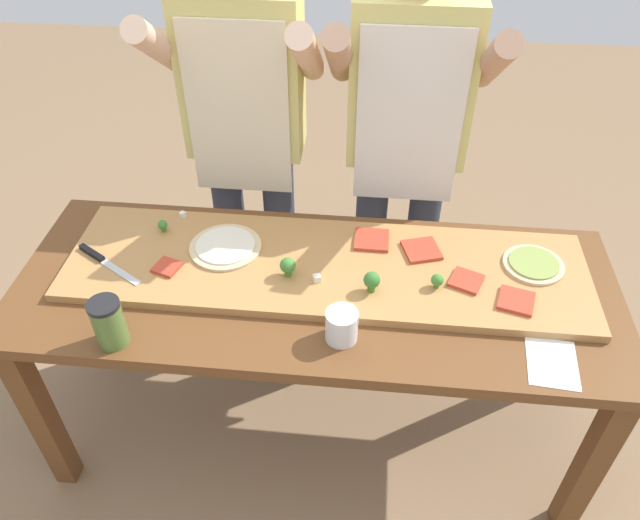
% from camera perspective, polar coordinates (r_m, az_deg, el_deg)
% --- Properties ---
extents(ground_plane, '(8.00, 8.00, 0.00)m').
position_cam_1_polar(ground_plane, '(2.46, -0.34, -15.19)').
color(ground_plane, '#896B4C').
extents(prep_table, '(1.85, 0.71, 0.76)m').
position_cam_1_polar(prep_table, '(1.94, -0.41, -4.38)').
color(prep_table, brown).
rests_on(prep_table, ground).
extents(cutting_board, '(1.62, 0.45, 0.03)m').
position_cam_1_polar(cutting_board, '(1.91, 0.52, -0.65)').
color(cutting_board, '#B27F47').
rests_on(cutting_board, prep_table).
extents(chefs_knife, '(0.25, 0.16, 0.02)m').
position_cam_1_polar(chefs_knife, '(2.03, -19.78, 0.09)').
color(chefs_knife, '#B7BABF').
rests_on(chefs_knife, cutting_board).
extents(pizza_whole_pesto_green, '(0.19, 0.19, 0.02)m').
position_cam_1_polar(pizza_whole_pesto_green, '(2.00, 19.31, -0.36)').
color(pizza_whole_pesto_green, beige).
rests_on(pizza_whole_pesto_green, cutting_board).
extents(pizza_whole_white_garlic, '(0.23, 0.23, 0.02)m').
position_cam_1_polar(pizza_whole_white_garlic, '(1.97, -8.82, 1.25)').
color(pizza_whole_white_garlic, beige).
rests_on(pizza_whole_white_garlic, cutting_board).
extents(pizza_slice_center, '(0.12, 0.12, 0.01)m').
position_cam_1_polar(pizza_slice_center, '(1.89, 13.49, -1.88)').
color(pizza_slice_center, '#BC3D28').
rests_on(pizza_slice_center, cutting_board).
extents(pizza_slice_near_left, '(0.11, 0.11, 0.01)m').
position_cam_1_polar(pizza_slice_near_left, '(1.99, 4.85, 1.90)').
color(pizza_slice_near_left, '#BC3D28').
rests_on(pizza_slice_near_left, cutting_board).
extents(pizza_slice_far_right, '(0.14, 0.14, 0.01)m').
position_cam_1_polar(pizza_slice_far_right, '(1.97, 9.46, 0.92)').
color(pizza_slice_far_right, '#BC3D28').
rests_on(pizza_slice_far_right, cutting_board).
extents(pizza_slice_near_right, '(0.12, 0.12, 0.01)m').
position_cam_1_polar(pizza_slice_near_right, '(1.86, 17.84, -3.64)').
color(pizza_slice_near_right, '#BC3D28').
rests_on(pizza_slice_near_right, cutting_board).
extents(pizza_slice_far_left, '(0.09, 0.09, 0.01)m').
position_cam_1_polar(pizza_slice_far_left, '(1.94, -14.10, -0.65)').
color(pizza_slice_far_left, '#BC3D28').
rests_on(pizza_slice_far_left, cutting_board).
extents(broccoli_floret_back_right, '(0.05, 0.05, 0.07)m').
position_cam_1_polar(broccoli_floret_back_right, '(1.84, -3.01, -0.46)').
color(broccoli_floret_back_right, '#487A23').
rests_on(broccoli_floret_back_right, cutting_board).
extents(broccoli_floret_back_left, '(0.03, 0.03, 0.04)m').
position_cam_1_polar(broccoli_floret_back_left, '(2.07, -14.47, 3.17)').
color(broccoli_floret_back_left, '#487A23').
rests_on(broccoli_floret_back_left, cutting_board).
extents(broccoli_floret_front_left, '(0.05, 0.05, 0.07)m').
position_cam_1_polar(broccoli_floret_front_left, '(1.79, 4.86, -1.94)').
color(broccoli_floret_front_left, '#3F7220').
rests_on(broccoli_floret_front_left, cutting_board).
extents(broccoli_floret_front_mid, '(0.04, 0.04, 0.05)m').
position_cam_1_polar(broccoli_floret_front_mid, '(1.84, 10.89, -1.88)').
color(broccoli_floret_front_mid, '#487A23').
rests_on(broccoli_floret_front_mid, cutting_board).
extents(cheese_crumble_a, '(0.02, 0.02, 0.01)m').
position_cam_1_polar(cheese_crumble_a, '(1.76, 2.88, -4.38)').
color(cheese_crumble_a, white).
rests_on(cheese_crumble_a, cutting_board).
extents(cheese_crumble_b, '(0.02, 0.02, 0.02)m').
position_cam_1_polar(cheese_crumble_b, '(2.13, -12.70, 4.16)').
color(cheese_crumble_b, white).
rests_on(cheese_crumble_b, cutting_board).
extents(cheese_crumble_c, '(0.03, 0.03, 0.02)m').
position_cam_1_polar(cheese_crumble_c, '(1.83, -0.30, -1.70)').
color(cheese_crumble_c, white).
rests_on(cheese_crumble_c, cutting_board).
extents(flour_cup, '(0.09, 0.09, 0.10)m').
position_cam_1_polar(flour_cup, '(1.69, 2.02, -6.28)').
color(flour_cup, white).
rests_on(flour_cup, prep_table).
extents(sauce_jar, '(0.09, 0.09, 0.15)m').
position_cam_1_polar(sauce_jar, '(1.75, -19.13, -5.56)').
color(sauce_jar, '#517033').
rests_on(sauce_jar, prep_table).
extents(recipe_note, '(0.15, 0.18, 0.00)m').
position_cam_1_polar(recipe_note, '(1.77, 20.85, -8.95)').
color(recipe_note, white).
rests_on(recipe_note, prep_table).
extents(cook_left, '(0.54, 0.39, 1.67)m').
position_cam_1_polar(cook_left, '(2.20, -6.93, 12.53)').
color(cook_left, '#333847').
rests_on(cook_left, ground).
extents(cook_right, '(0.54, 0.39, 1.67)m').
position_cam_1_polar(cook_right, '(2.16, 8.07, 11.78)').
color(cook_right, '#333847').
rests_on(cook_right, ground).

